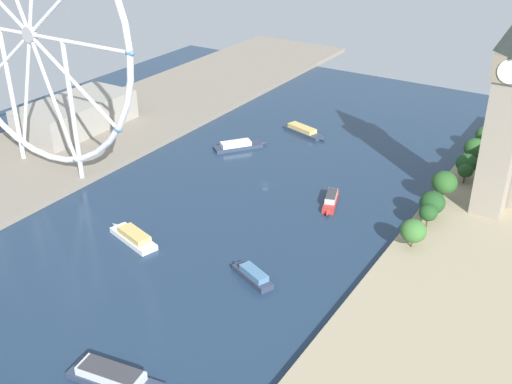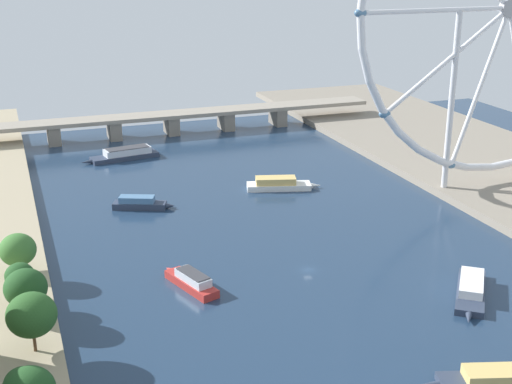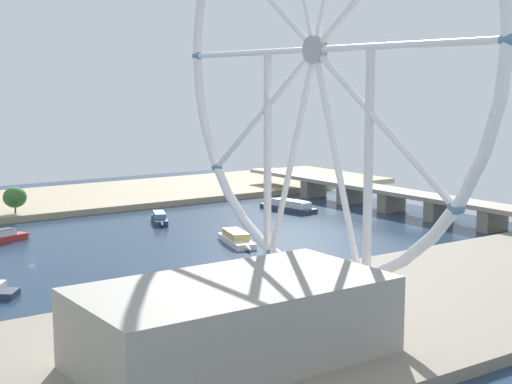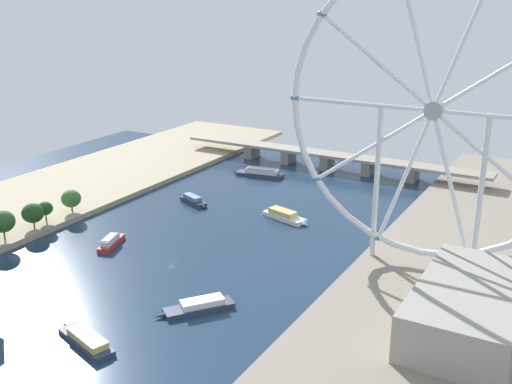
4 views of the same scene
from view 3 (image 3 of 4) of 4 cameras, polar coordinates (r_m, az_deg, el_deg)
name	(u,v)px [view 3 (image 3 of 4)]	position (r m, az deg, el deg)	size (l,w,h in m)	color
ground_plane	(32,260)	(292.53, -16.23, -4.81)	(412.51, 412.51, 0.00)	#1E334C
riverbank_right	(205,350)	(185.46, -3.80, -11.59)	(90.00, 520.00, 3.00)	gray
ferris_wheel	(315,52)	(217.05, 4.38, 10.30)	(132.14, 3.20, 134.98)	silver
riverside_hall	(234,321)	(172.58, -1.64, -9.50)	(36.14, 69.00, 17.56)	gray
river_bridge	(392,195)	(387.32, 9.98, -0.23)	(224.51, 15.54, 11.26)	gray
tour_boat_0	(160,219)	(354.58, -7.14, -1.96)	(23.41, 13.10, 4.86)	#2D384C
tour_boat_2	(2,237)	(327.09, -18.23, -3.16)	(11.89, 24.87, 5.21)	#B22D28
tour_boat_3	(289,206)	(386.13, 2.43, -1.03)	(37.42, 13.60, 5.40)	#2D384C
tour_boat_4	(237,239)	(306.89, -1.43, -3.48)	(30.98, 14.73, 5.10)	white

